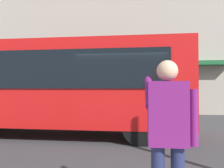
% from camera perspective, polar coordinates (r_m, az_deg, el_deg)
% --- Properties ---
extents(ground_plane, '(60.00, 60.00, 0.00)m').
position_cam_1_polar(ground_plane, '(7.10, 3.07, -13.81)').
color(ground_plane, '#38383A').
extents(building_facade_far, '(28.00, 1.55, 12.00)m').
position_cam_1_polar(building_facade_far, '(14.41, 5.17, 16.77)').
color(building_facade_far, '#A89E8E').
rests_on(building_facade_far, ground_plane).
extents(red_bus, '(9.05, 2.54, 3.08)m').
position_cam_1_polar(red_bus, '(7.67, -15.76, -0.15)').
color(red_bus, red).
rests_on(red_bus, ground_plane).
extents(pedestrian_photographer, '(0.53, 0.52, 1.70)m').
position_cam_1_polar(pedestrian_photographer, '(2.36, 14.51, -11.29)').
color(pedestrian_photographer, '#1E2347').
rests_on(pedestrian_photographer, sidewalk_curb).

